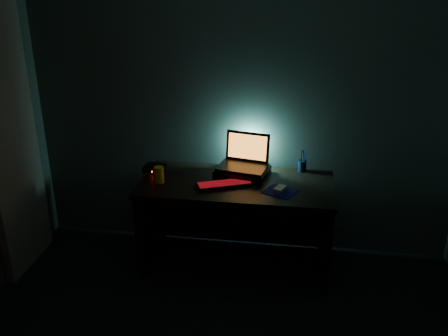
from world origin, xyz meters
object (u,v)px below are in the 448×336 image
at_px(mouse, 280,189).
at_px(keyboard, 224,184).
at_px(pen_cup, 302,166).
at_px(juice_glass, 159,175).
at_px(laptop, 245,159).
at_px(router, 155,169).

bearing_deg(mouse, keyboard, -162.03).
bearing_deg(pen_cup, mouse, -111.01).
height_order(mouse, pen_cup, pen_cup).
bearing_deg(juice_glass, laptop, 24.17).
xyz_separation_m(keyboard, pen_cup, (0.59, 0.38, 0.03)).
relative_size(keyboard, mouse, 4.02).
distance_m(pen_cup, router, 1.20).
relative_size(keyboard, juice_glass, 3.45).
bearing_deg(mouse, router, -168.72).
xyz_separation_m(laptop, keyboard, (-0.12, -0.27, -0.11)).
relative_size(laptop, juice_glass, 3.33).
distance_m(mouse, pen_cup, 0.45).
bearing_deg(pen_cup, keyboard, -147.33).
height_order(keyboard, juice_glass, juice_glass).
distance_m(laptop, router, 0.73).
bearing_deg(juice_glass, pen_cup, 19.39).
height_order(laptop, router, laptop).
relative_size(juice_glass, router, 0.70).
bearing_deg(laptop, pen_cup, 23.77).
distance_m(keyboard, router, 0.62).
xyz_separation_m(mouse, pen_cup, (0.16, 0.42, 0.03)).
distance_m(laptop, pen_cup, 0.48).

